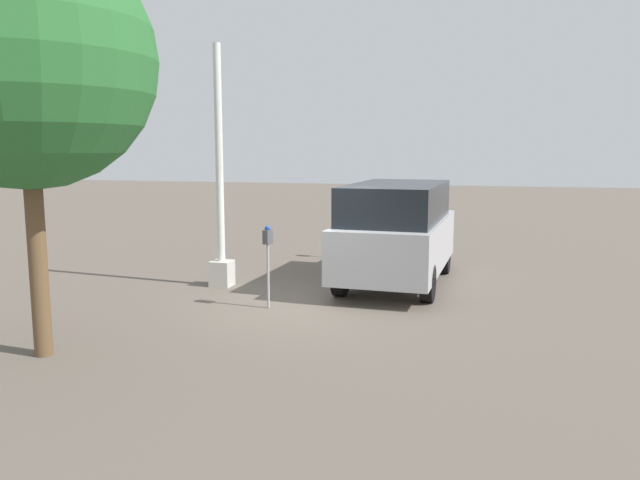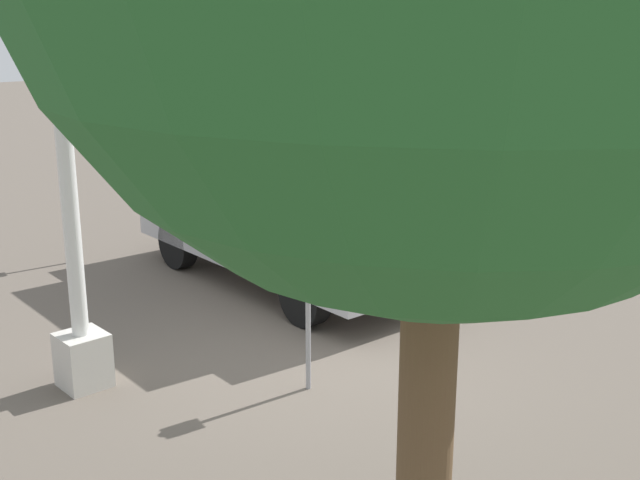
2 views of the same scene
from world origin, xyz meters
TOP-DOWN VIEW (x-y plane):
  - ground_plane at (0.00, 0.00)m, footprint 80.00×80.00m
  - parking_meter_near at (-0.42, 0.59)m, footprint 0.22×0.15m
  - parking_meter_far at (5.11, 0.37)m, footprint 0.22×0.15m
  - lamp_post at (1.11, 2.20)m, footprint 0.44×0.44m
  - parked_van at (2.28, -1.42)m, footprint 4.84×2.18m
  - street_tree at (-3.78, 2.82)m, footprint 3.53×3.53m

SIDE VIEW (x-z plane):
  - ground_plane at x=0.00m, z-range 0.00..0.00m
  - parking_meter_far at x=5.11m, z-range 0.33..1.73m
  - parking_meter_near at x=-0.42m, z-range 0.37..1.92m
  - parked_van at x=2.28m, z-range 0.09..2.30m
  - lamp_post at x=1.11m, z-range -0.92..4.18m
  - street_tree at x=-3.78m, z-range 1.18..7.09m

